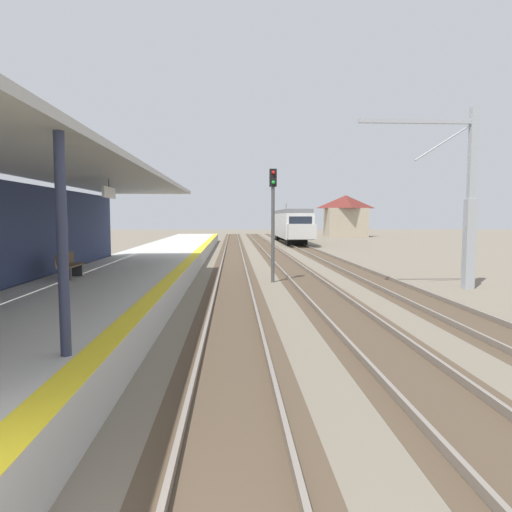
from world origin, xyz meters
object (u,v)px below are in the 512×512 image
catenary_pylon_far_side (464,203)px  distant_trackside_house (346,215)px  approaching_train (290,224)px  platform_bench (69,265)px  rail_signal_post (273,213)px

catenary_pylon_far_side → distant_trackside_house: (7.84, 52.00, -0.27)m
approaching_train → platform_bench: 40.68m
catenary_pylon_far_side → distant_trackside_house: 52.59m
catenary_pylon_far_side → platform_bench: catenary_pylon_far_side is taller
distant_trackside_house → rail_signal_post: bearing=-107.4°
rail_signal_post → distant_trackside_house: bearing=72.6°
platform_bench → distant_trackside_house: bearing=67.1°
distant_trackside_house → approaching_train: bearing=-123.6°
approaching_train → platform_bench: size_ratio=12.25×
approaching_train → catenary_pylon_far_side: (2.79, -36.02, 1.43)m
approaching_train → platform_bench: approaching_train is taller
catenary_pylon_far_side → distant_trackside_house: size_ratio=1.14×
approaching_train → distant_trackside_house: distant_trackside_house is taller
platform_bench → distant_trackside_house: 59.41m
approaching_train → platform_bench: bearing=-107.9°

